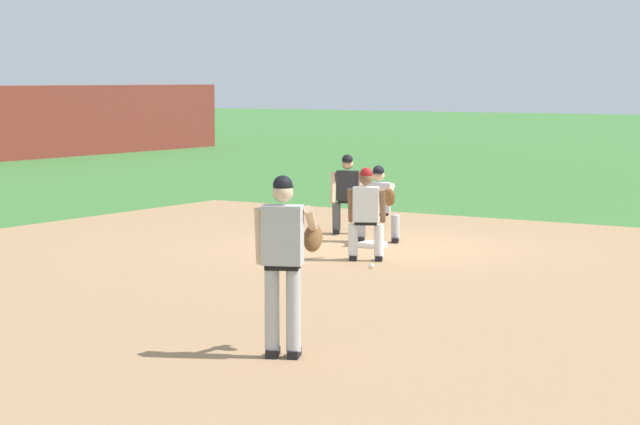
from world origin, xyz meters
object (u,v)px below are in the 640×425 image
Objects in this scene: first_baseman at (379,201)px; first_base_bag at (372,245)px; baseball at (372,266)px; pitcher at (285,254)px; umpire at (347,191)px; baserunner at (366,210)px.

first_base_bag is at bearing -161.13° from first_baseman.
baseball is 0.04× the size of pitcher.
first_baseman is at bearing 27.94° from baseball.
first_base_bag is 1.98m from umpire.
umpire is at bearing 27.91° from pitcher.
baserunner is at bearing 37.07° from baseball.
pitcher is (-5.66, -2.29, 1.02)m from baseball.
umpire is (1.30, 1.29, 0.75)m from first_base_bag.
pitcher is at bearing -156.27° from baserunner.
first_baseman is (8.27, 3.68, -0.33)m from pitcher.
baseball is 0.05× the size of umpire.
pitcher reaches higher than first_baseman.
first_base_bag is at bearing 30.18° from baseball.
baserunner reaches higher than baseball.
baseball is at bearing -149.82° from first_base_bag.
first_baseman is 1.33m from umpire.
first_base_bag is 0.20× the size of pitcher.
umpire is (9.01, 4.77, -0.27)m from pitcher.
pitcher is at bearing -155.67° from first_base_bag.
first_base_bag is 0.26× the size of umpire.
baserunner is at bearing 23.73° from pitcher.
first_base_bag is 5.14× the size of baseball.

